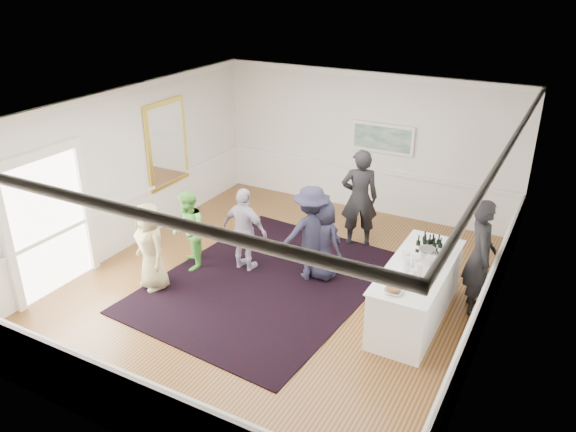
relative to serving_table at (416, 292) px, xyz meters
The scene contains 23 objects.
floor 2.47m from the serving_table, behind, with size 8.00×8.00×0.00m, color olive.
ceiling 3.63m from the serving_table, behind, with size 7.00×8.00×0.02m, color white.
wall_left 6.02m from the serving_table, behind, with size 0.02×8.00×3.20m, color white.
wall_right 1.55m from the serving_table, ahead, with size 0.02×8.00×3.20m, color white.
wall_back 4.66m from the serving_table, 122.26° to the left, with size 7.00×0.02×3.20m, color white.
wall_front 4.94m from the serving_table, 120.10° to the right, with size 7.00×0.02×3.20m, color white.
wainscoting 2.42m from the serving_table, behind, with size 7.00×8.00×1.00m, color white, non-canonical shape.
mirror 6.12m from the serving_table, 169.10° to the left, with size 0.05×1.25×1.85m.
doorway 6.29m from the serving_table, 160.55° to the right, with size 0.10×1.78×2.56m.
landscape_painting 4.47m from the serving_table, 118.12° to the left, with size 1.44×0.06×0.66m.
area_rug 2.73m from the serving_table, behind, with size 3.53×4.63×0.02m, color black.
serving_table is the anchor object (origin of this frame).
bartender 1.19m from the serving_table, 43.67° to the left, with size 0.72×0.47×1.97m, color black.
guest_tan 4.57m from the serving_table, 164.10° to the right, with size 0.78×0.51×1.60m, color tan.
guest_green 4.27m from the serving_table, behind, with size 0.75×0.58×1.54m, color #6AC850.
guest_lilac 3.30m from the serving_table, behind, with size 0.95×0.40×1.62m, color #B4AABE.
guest_dark_a 2.15m from the serving_table, 169.55° to the left, with size 1.15×0.66×1.79m, color #1E1D31.
guest_dark_b 2.79m from the serving_table, 131.74° to the left, with size 0.74×0.49×2.03m, color black.
guest_navy 1.97m from the serving_table, 165.62° to the left, with size 0.75×0.49×1.53m, color #1E1D31.
wine_bottles 0.84m from the serving_table, 88.70° to the left, with size 0.41×0.27×0.31m.
juice_pitchers 0.68m from the serving_table, 97.15° to the right, with size 0.39×0.59×0.24m.
ice_bucket 0.63m from the serving_table, 67.60° to the left, with size 0.26×0.26×0.24m, color silver.
nut_bowl 1.10m from the serving_table, 95.96° to the right, with size 0.28×0.28×0.08m.
Camera 1 is at (4.26, -7.57, 5.31)m, focal length 35.00 mm.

